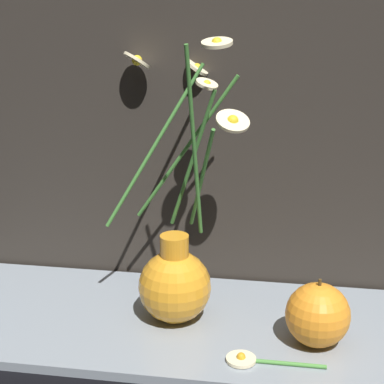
% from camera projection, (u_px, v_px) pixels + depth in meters
% --- Properties ---
extents(ground_plane, '(6.00, 6.00, 0.00)m').
position_uv_depth(ground_plane, '(199.00, 329.00, 0.86)').
color(ground_plane, black).
extents(shelf, '(0.85, 0.27, 0.01)m').
position_uv_depth(shelf, '(199.00, 325.00, 0.85)').
color(shelf, gray).
rests_on(shelf, ground_plane).
extents(vase_with_flowers, '(0.20, 0.20, 0.37)m').
position_uv_depth(vase_with_flowers, '(175.00, 274.00, 0.84)').
color(vase_with_flowers, orange).
rests_on(vase_with_flowers, shelf).
extents(orange_fruit, '(0.08, 0.08, 0.09)m').
position_uv_depth(orange_fruit, '(318.00, 315.00, 0.79)').
color(orange_fruit, orange).
rests_on(orange_fruit, shelf).
extents(loose_daisy, '(0.12, 0.04, 0.01)m').
position_uv_depth(loose_daisy, '(253.00, 360.00, 0.76)').
color(loose_daisy, '#4C8E3D').
rests_on(loose_daisy, shelf).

